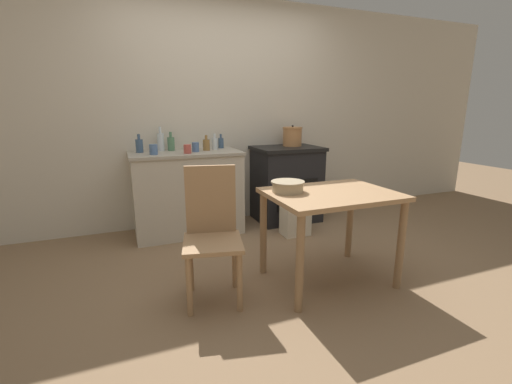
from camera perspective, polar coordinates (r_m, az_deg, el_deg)
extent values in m
plane|color=#896B4C|center=(2.96, 3.69, -13.18)|extent=(14.00, 14.00, 0.00)
cube|color=beige|center=(4.12, -5.73, 12.82)|extent=(8.00, 0.07, 2.55)
cube|color=beige|center=(3.80, -11.37, -0.33)|extent=(1.12, 0.58, 0.86)
cube|color=#A9A08F|center=(3.72, -11.70, 6.36)|extent=(1.15, 0.61, 0.03)
cube|color=black|center=(4.18, 5.05, 1.13)|extent=(0.73, 0.57, 0.86)
cube|color=black|center=(4.11, 5.18, 7.24)|extent=(0.77, 0.61, 0.04)
cube|color=black|center=(3.94, 6.93, -0.47)|extent=(0.51, 0.01, 0.36)
cube|color=#A87F56|center=(2.65, 12.44, -0.37)|extent=(0.95, 0.71, 0.03)
cylinder|color=#97724E|center=(2.31, 7.30, -11.85)|extent=(0.06, 0.06, 0.69)
cylinder|color=#97724E|center=(2.80, 22.98, -8.20)|extent=(0.06, 0.06, 0.69)
cylinder|color=#97724E|center=(2.82, 1.23, -6.90)|extent=(0.06, 0.06, 0.69)
cylinder|color=#97724E|center=(3.23, 15.38, -4.68)|extent=(0.06, 0.06, 0.69)
cube|color=#A87F56|center=(2.40, -7.23, -8.43)|extent=(0.48, 0.48, 0.03)
cube|color=#A87F56|center=(2.49, -7.57, -1.22)|extent=(0.36, 0.11, 0.50)
cylinder|color=#A87F56|center=(2.35, -11.07, -15.21)|extent=(0.04, 0.04, 0.42)
cylinder|color=#A87F56|center=(2.36, -2.75, -14.84)|extent=(0.04, 0.04, 0.42)
cylinder|color=#A87F56|center=(2.64, -10.87, -11.76)|extent=(0.04, 0.04, 0.42)
cylinder|color=#A87F56|center=(2.65, -3.58, -11.45)|extent=(0.04, 0.04, 0.42)
cube|color=beige|center=(3.73, 6.57, -4.52)|extent=(0.29, 0.20, 0.35)
cylinder|color=#B77A47|center=(4.19, 6.07, 9.05)|extent=(0.22, 0.22, 0.21)
cylinder|color=#B77A47|center=(4.18, 6.11, 10.59)|extent=(0.24, 0.24, 0.02)
sphere|color=black|center=(4.18, 6.12, 10.89)|extent=(0.02, 0.02, 0.02)
cylinder|color=tan|center=(2.59, 5.31, 0.92)|extent=(0.23, 0.23, 0.08)
cylinder|color=tan|center=(2.58, 5.33, 1.68)|extent=(0.25, 0.25, 0.01)
cylinder|color=#3D5675|center=(4.00, -5.86, 8.12)|extent=(0.06, 0.06, 0.12)
cylinder|color=#3D5675|center=(3.99, -5.89, 9.27)|extent=(0.02, 0.02, 0.04)
cylinder|color=silver|center=(3.89, -6.90, 8.02)|extent=(0.07, 0.07, 0.13)
cylinder|color=silver|center=(3.88, -6.94, 9.30)|extent=(0.03, 0.03, 0.05)
cylinder|color=silver|center=(3.85, -15.59, 8.01)|extent=(0.07, 0.07, 0.19)
cylinder|color=silver|center=(3.84, -15.71, 9.92)|extent=(0.03, 0.03, 0.07)
cylinder|color=#3D5675|center=(3.77, -18.87, 7.28)|extent=(0.07, 0.07, 0.14)
cylinder|color=#3D5675|center=(3.76, -18.98, 8.71)|extent=(0.03, 0.03, 0.05)
cylinder|color=#517F5B|center=(3.84, -13.98, 7.78)|extent=(0.08, 0.08, 0.14)
cylinder|color=#517F5B|center=(3.83, -14.06, 9.28)|extent=(0.03, 0.03, 0.06)
cylinder|color=olive|center=(3.79, -8.28, 7.77)|extent=(0.07, 0.07, 0.12)
cylinder|color=olive|center=(3.78, -8.32, 9.02)|extent=(0.03, 0.03, 0.05)
cylinder|color=#4C6B99|center=(3.68, -10.03, 7.38)|extent=(0.07, 0.07, 0.10)
cylinder|color=#4C6B99|center=(3.55, -16.70, 6.80)|extent=(0.08, 0.08, 0.10)
cylinder|color=#B74C42|center=(3.56, -11.35, 7.04)|extent=(0.08, 0.08, 0.09)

